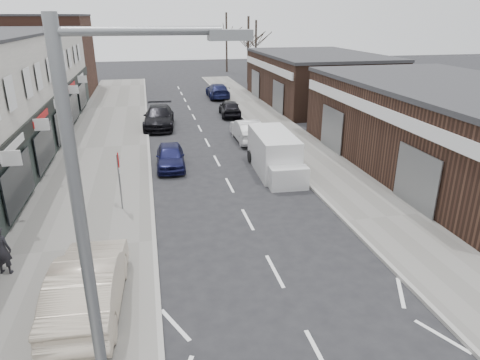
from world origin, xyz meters
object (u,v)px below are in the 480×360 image
pedestrian (2,250)px  parked_car_left_b (159,117)px  white_van (274,154)px  parked_car_right_b (230,108)px  parked_car_left_a (170,156)px  parked_car_right_a (247,130)px  sedan_on_pavement (89,284)px  street_lamp (105,293)px  parked_car_right_c (218,91)px  warning_sign (119,164)px

pedestrian → parked_car_left_b: pedestrian is taller
white_van → parked_car_right_b: bearing=91.3°
pedestrian → parked_car_left_a: size_ratio=0.44×
parked_car_right_a → white_van: bearing=90.4°
parked_car_right_b → sedan_on_pavement: bearing=74.1°
street_lamp → parked_car_right_c: size_ratio=1.57×
white_van → warning_sign: bearing=-153.9°
sedan_on_pavement → parked_car_right_b: 26.17m
street_lamp → sedan_on_pavement: bearing=102.2°
warning_sign → parked_car_right_b: 19.60m
white_van → sedan_on_pavement: bearing=-127.1°
pedestrian → parked_car_right_b: bearing=-103.3°
pedestrian → parked_car_right_a: size_ratio=0.38×
street_lamp → parked_car_right_a: bearing=72.2°
parked_car_left_a → parked_car_right_c: size_ratio=0.76×
parked_car_right_a → street_lamp: bearing=72.4°
parked_car_left_a → parked_car_left_b: size_ratio=0.71×
parked_car_left_a → sedan_on_pavement: bearing=-101.6°
warning_sign → parked_car_right_c: 27.97m
sedan_on_pavement → parked_car_right_a: 18.82m
warning_sign → parked_car_right_a: bearing=51.3°
street_lamp → warning_sign: street_lamp is taller
sedan_on_pavement → parked_car_right_b: sedan_on_pavement is taller
street_lamp → parked_car_left_b: (1.53, 27.83, -3.83)m
parked_car_right_a → parked_car_right_b: 7.86m
parked_car_right_b → white_van: bearing=92.7°
warning_sign → sedan_on_pavement: 7.04m
parked_car_right_b → pedestrian: bearing=65.7°
street_lamp → white_van: bearing=65.8°
pedestrian → parked_car_left_a: (6.03, 9.78, -0.31)m
parked_car_right_a → sedan_on_pavement: bearing=63.2°
parked_car_right_b → street_lamp: bearing=79.9°
street_lamp → parked_car_left_b: 28.13m
parked_car_left_a → parked_car_right_a: (5.49, 4.47, 0.08)m
parked_car_right_c → pedestrian: bearing=69.3°
sedan_on_pavement → white_van: bearing=-126.5°
street_lamp → white_van: street_lamp is taller
warning_sign → white_van: size_ratio=0.48×
pedestrian → parked_car_left_a: pedestrian is taller
warning_sign → parked_car_right_c: warning_sign is taller
parked_car_left_b → parked_car_right_c: (6.49, 11.53, -0.05)m
warning_sign → parked_car_left_b: size_ratio=0.49×
parked_car_left_a → parked_car_left_b: parked_car_left_b is taller
white_van → parked_car_right_c: bearing=90.7°
parked_car_left_a → parked_car_right_b: (5.82, 12.32, 0.03)m
parked_car_left_b → parked_car_right_c: bearing=65.3°
warning_sign → parked_car_right_c: size_ratio=0.53×
warning_sign → pedestrian: warning_sign is taller
parked_car_right_c → sedan_on_pavement: bearing=75.4°
pedestrian → parked_car_right_b: 25.08m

